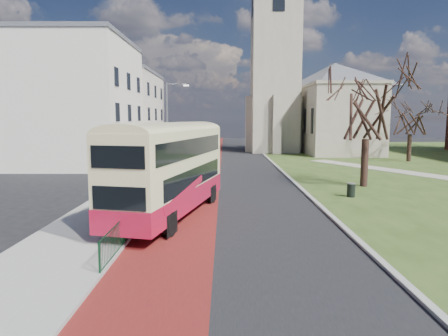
{
  "coord_description": "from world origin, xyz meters",
  "views": [
    {
      "loc": [
        0.86,
        -19.69,
        4.82
      ],
      "look_at": [
        0.84,
        3.01,
        2.0
      ],
      "focal_mm": 32.0,
      "sensor_mm": 36.0,
      "label": 1
    }
  ],
  "objects_px": {
    "winter_tree_near": "(367,101)",
    "litter_bin": "(351,190)",
    "bus": "(171,166)",
    "winter_tree_far": "(411,113)",
    "streetlamp": "(169,121)"
  },
  "relations": [
    {
      "from": "winter_tree_near",
      "to": "litter_bin",
      "type": "height_order",
      "value": "winter_tree_near"
    },
    {
      "from": "bus",
      "to": "litter_bin",
      "type": "relative_size",
      "value": 12.83
    },
    {
      "from": "bus",
      "to": "winter_tree_near",
      "type": "height_order",
      "value": "winter_tree_near"
    },
    {
      "from": "streetlamp",
      "to": "winter_tree_far",
      "type": "bearing_deg",
      "value": 15.06
    },
    {
      "from": "litter_bin",
      "to": "bus",
      "type": "bearing_deg",
      "value": -155.44
    },
    {
      "from": "bus",
      "to": "winter_tree_near",
      "type": "distance_m",
      "value": 15.61
    },
    {
      "from": "bus",
      "to": "winter_tree_far",
      "type": "height_order",
      "value": "winter_tree_far"
    },
    {
      "from": "winter_tree_near",
      "to": "litter_bin",
      "type": "bearing_deg",
      "value": -118.77
    },
    {
      "from": "litter_bin",
      "to": "streetlamp",
      "type": "bearing_deg",
      "value": 133.71
    },
    {
      "from": "bus",
      "to": "litter_bin",
      "type": "bearing_deg",
      "value": 37.37
    },
    {
      "from": "bus",
      "to": "litter_bin",
      "type": "distance_m",
      "value": 11.63
    },
    {
      "from": "streetlamp",
      "to": "winter_tree_near",
      "type": "bearing_deg",
      "value": -32.74
    },
    {
      "from": "winter_tree_near",
      "to": "winter_tree_far",
      "type": "relative_size",
      "value": 1.11
    },
    {
      "from": "winter_tree_far",
      "to": "winter_tree_near",
      "type": "bearing_deg",
      "value": -123.0
    },
    {
      "from": "bus",
      "to": "winter_tree_far",
      "type": "xyz_separation_m",
      "value": [
        23.38,
        25.32,
        2.89
      ]
    }
  ]
}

